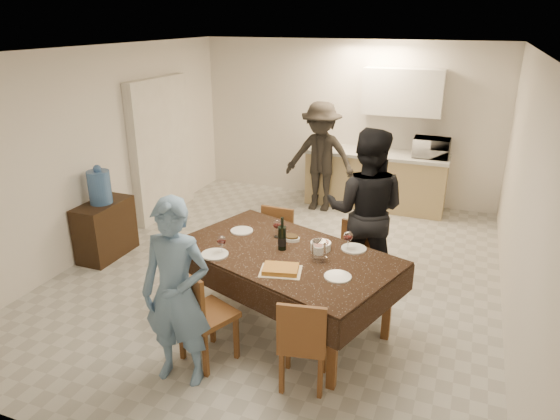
# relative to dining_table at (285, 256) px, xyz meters

# --- Properties ---
(floor) EXTENTS (5.00, 6.00, 0.02)m
(floor) POSITION_rel_dining_table_xyz_m (-0.43, 1.04, -0.78)
(floor) COLOR #B5B5B0
(floor) RESTS_ON ground
(ceiling) EXTENTS (5.00, 6.00, 0.02)m
(ceiling) POSITION_rel_dining_table_xyz_m (-0.43, 1.04, 1.82)
(ceiling) COLOR white
(ceiling) RESTS_ON wall_back
(wall_back) EXTENTS (5.00, 0.02, 2.60)m
(wall_back) POSITION_rel_dining_table_xyz_m (-0.43, 4.04, 0.52)
(wall_back) COLOR silver
(wall_back) RESTS_ON floor
(wall_front) EXTENTS (5.00, 0.02, 2.60)m
(wall_front) POSITION_rel_dining_table_xyz_m (-0.43, -1.96, 0.52)
(wall_front) COLOR silver
(wall_front) RESTS_ON floor
(wall_left) EXTENTS (0.02, 6.00, 2.60)m
(wall_left) POSITION_rel_dining_table_xyz_m (-2.93, 1.04, 0.52)
(wall_left) COLOR silver
(wall_left) RESTS_ON floor
(wall_right) EXTENTS (0.02, 6.00, 2.60)m
(wall_right) POSITION_rel_dining_table_xyz_m (2.07, 1.04, 0.52)
(wall_right) COLOR silver
(wall_right) RESTS_ON floor
(stub_partition) EXTENTS (0.15, 1.40, 2.10)m
(stub_partition) POSITION_rel_dining_table_xyz_m (-2.85, 2.24, 0.27)
(stub_partition) COLOR white
(stub_partition) RESTS_ON floor
(kitchen_base_cabinet) EXTENTS (2.20, 0.60, 0.86)m
(kitchen_base_cabinet) POSITION_rel_dining_table_xyz_m (0.17, 3.72, -0.35)
(kitchen_base_cabinet) COLOR tan
(kitchen_base_cabinet) RESTS_ON floor
(kitchen_worktop) EXTENTS (2.24, 0.64, 0.05)m
(kitchen_worktop) POSITION_rel_dining_table_xyz_m (0.17, 3.72, 0.11)
(kitchen_worktop) COLOR #B7B8B2
(kitchen_worktop) RESTS_ON kitchen_base_cabinet
(upper_cabinet) EXTENTS (1.20, 0.34, 0.70)m
(upper_cabinet) POSITION_rel_dining_table_xyz_m (0.47, 3.86, 1.07)
(upper_cabinet) COLOR silver
(upper_cabinet) RESTS_ON wall_back
(dining_table) EXTENTS (2.36, 1.83, 0.81)m
(dining_table) POSITION_rel_dining_table_xyz_m (0.00, 0.00, 0.00)
(dining_table) COLOR black
(dining_table) RESTS_ON floor
(chair_near_left) EXTENTS (0.56, 0.58, 0.51)m
(chair_near_left) POSITION_rel_dining_table_xyz_m (-0.45, -0.84, -0.20)
(chair_near_left) COLOR brown
(chair_near_left) RESTS_ON floor
(chair_near_right) EXTENTS (0.46, 0.46, 0.47)m
(chair_near_right) POSITION_rel_dining_table_xyz_m (0.45, -0.83, -0.25)
(chair_near_right) COLOR brown
(chair_near_right) RESTS_ON floor
(chair_far_left) EXTENTS (0.41, 0.41, 0.47)m
(chair_far_left) POSITION_rel_dining_table_xyz_m (-0.45, 0.67, -0.24)
(chair_far_left) COLOR brown
(chair_far_left) RESTS_ON floor
(chair_far_right) EXTENTS (0.47, 0.48, 0.45)m
(chair_far_right) POSITION_rel_dining_table_xyz_m (0.45, 0.67, -0.26)
(chair_far_right) COLOR brown
(chair_far_right) RESTS_ON floor
(console) EXTENTS (0.39, 0.79, 0.73)m
(console) POSITION_rel_dining_table_xyz_m (-2.71, 0.64, -0.41)
(console) COLOR black
(console) RESTS_ON floor
(water_jug) EXTENTS (0.28, 0.28, 0.42)m
(water_jug) POSITION_rel_dining_table_xyz_m (-2.71, 0.64, 0.16)
(water_jug) COLOR #4674BA
(water_jug) RESTS_ON console
(wine_bottle) EXTENTS (0.08, 0.08, 0.33)m
(wine_bottle) POSITION_rel_dining_table_xyz_m (-0.05, 0.05, 0.20)
(wine_bottle) COLOR black
(wine_bottle) RESTS_ON dining_table
(water_pitcher) EXTENTS (0.13, 0.13, 0.20)m
(water_pitcher) POSITION_rel_dining_table_xyz_m (0.35, -0.05, 0.14)
(water_pitcher) COLOR white
(water_pitcher) RESTS_ON dining_table
(savoury_tart) EXTENTS (0.42, 0.35, 0.05)m
(savoury_tart) POSITION_rel_dining_table_xyz_m (0.10, -0.38, 0.06)
(savoury_tart) COLOR gold
(savoury_tart) RESTS_ON dining_table
(salad_bowl) EXTENTS (0.20, 0.20, 0.08)m
(salad_bowl) POSITION_rel_dining_table_xyz_m (0.30, 0.18, 0.08)
(salad_bowl) COLOR white
(salad_bowl) RESTS_ON dining_table
(mushroom_dish) EXTENTS (0.18, 0.18, 0.03)m
(mushroom_dish) POSITION_rel_dining_table_xyz_m (-0.05, 0.28, 0.05)
(mushroom_dish) COLOR white
(mushroom_dish) RESTS_ON dining_table
(wine_glass_a) EXTENTS (0.08, 0.08, 0.19)m
(wine_glass_a) POSITION_rel_dining_table_xyz_m (-0.55, -0.25, 0.13)
(wine_glass_a) COLOR white
(wine_glass_a) RESTS_ON dining_table
(wine_glass_b) EXTENTS (0.09, 0.09, 0.21)m
(wine_glass_b) POSITION_rel_dining_table_xyz_m (0.55, 0.25, 0.14)
(wine_glass_b) COLOR white
(wine_glass_b) RESTS_ON dining_table
(wine_glass_c) EXTENTS (0.09, 0.09, 0.19)m
(wine_glass_c) POSITION_rel_dining_table_xyz_m (-0.20, 0.30, 0.13)
(wine_glass_c) COLOR white
(wine_glass_c) RESTS_ON dining_table
(plate_near_left) EXTENTS (0.26, 0.26, 0.01)m
(plate_near_left) POSITION_rel_dining_table_xyz_m (-0.60, -0.30, 0.04)
(plate_near_left) COLOR white
(plate_near_left) RESTS_ON dining_table
(plate_near_right) EXTENTS (0.24, 0.24, 0.01)m
(plate_near_right) POSITION_rel_dining_table_xyz_m (0.60, -0.30, 0.04)
(plate_near_right) COLOR white
(plate_near_right) RESTS_ON dining_table
(plate_far_left) EXTENTS (0.24, 0.24, 0.01)m
(plate_far_left) POSITION_rel_dining_table_xyz_m (-0.60, 0.30, 0.04)
(plate_far_left) COLOR white
(plate_far_left) RESTS_ON dining_table
(plate_far_right) EXTENTS (0.25, 0.25, 0.01)m
(plate_far_right) POSITION_rel_dining_table_xyz_m (0.60, 0.30, 0.04)
(plate_far_right) COLOR white
(plate_far_right) RESTS_ON dining_table
(microwave) EXTENTS (0.54, 0.36, 0.30)m
(microwave) POSITION_rel_dining_table_xyz_m (0.99, 3.72, 0.28)
(microwave) COLOR silver
(microwave) RESTS_ON kitchen_worktop
(person_near) EXTENTS (0.64, 0.46, 1.64)m
(person_near) POSITION_rel_dining_table_xyz_m (-0.55, -1.05, 0.04)
(person_near) COLOR #5F83AA
(person_near) RESTS_ON floor
(person_far) EXTENTS (0.94, 0.75, 1.86)m
(person_far) POSITION_rel_dining_table_xyz_m (0.55, 1.05, 0.15)
(person_far) COLOR black
(person_far) RESTS_ON floor
(person_kitchen) EXTENTS (1.12, 0.64, 1.73)m
(person_kitchen) POSITION_rel_dining_table_xyz_m (-0.63, 3.27, 0.09)
(person_kitchen) COLOR black
(person_kitchen) RESTS_ON floor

